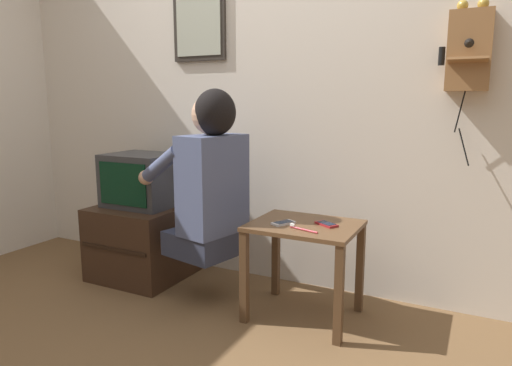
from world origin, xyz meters
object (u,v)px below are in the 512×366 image
(television, at_px, (142,180))
(framed_picture, at_px, (199,25))
(cell_phone_held, at_px, (283,223))
(person, at_px, (209,178))
(wall_phone_antique, at_px, (469,50))
(toothbrush, at_px, (302,229))
(cell_phone_spare, at_px, (326,224))

(television, distance_m, framed_picture, 1.08)
(television, xyz_separation_m, cell_phone_held, (1.07, -0.15, -0.12))
(television, bearing_deg, cell_phone_held, -8.08)
(person, xyz_separation_m, cell_phone_held, (0.45, 0.00, -0.21))
(person, height_order, wall_phone_antique, wall_phone_antique)
(toothbrush, bearing_deg, cell_phone_held, 79.28)
(cell_phone_held, bearing_deg, framed_picture, 177.45)
(wall_phone_antique, xyz_separation_m, toothbrush, (-0.68, -0.49, -0.88))
(framed_picture, xyz_separation_m, cell_phone_held, (0.81, -0.47, -1.12))
(framed_picture, bearing_deg, wall_phone_antique, -1.55)
(television, distance_m, toothbrush, 1.22)
(wall_phone_antique, height_order, cell_phone_held, wall_phone_antique)
(wall_phone_antique, bearing_deg, cell_phone_spare, -149.83)
(toothbrush, bearing_deg, wall_phone_antique, -38.04)
(television, height_order, toothbrush, television)
(person, distance_m, framed_picture, 1.09)
(cell_phone_spare, bearing_deg, framed_picture, 100.67)
(framed_picture, bearing_deg, television, -129.11)
(television, relative_size, wall_phone_antique, 0.55)
(person, distance_m, toothbrush, 0.62)
(television, bearing_deg, framed_picture, 50.89)
(person, bearing_deg, television, 88.40)
(person, relative_size, cell_phone_spare, 6.86)
(person, distance_m, wall_phone_antique, 1.49)
(wall_phone_antique, relative_size, toothbrush, 4.99)
(television, bearing_deg, cell_phone_spare, -3.26)
(person, bearing_deg, cell_phone_held, -76.87)
(person, distance_m, cell_phone_held, 0.50)
(framed_picture, height_order, toothbrush, framed_picture)
(television, height_order, framed_picture, framed_picture)
(cell_phone_spare, distance_m, toothbrush, 0.17)
(wall_phone_antique, relative_size, cell_phone_held, 5.89)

